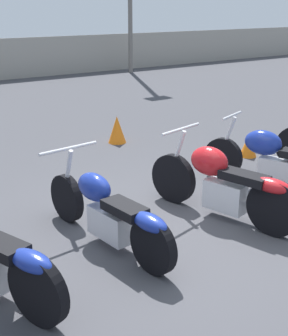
% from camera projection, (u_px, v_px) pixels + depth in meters
% --- Properties ---
extents(ground_plane, '(60.00, 60.00, 0.00)m').
position_uv_depth(ground_plane, '(167.00, 233.00, 5.24)').
color(ground_plane, '#424247').
extents(motorcycle_slot_2, '(0.73, 2.08, 0.93)m').
position_uv_depth(motorcycle_slot_2, '(108.00, 212.00, 4.87)').
color(motorcycle_slot_2, black).
rests_on(motorcycle_slot_2, ground_plane).
extents(motorcycle_slot_3, '(0.80, 2.01, 1.01)m').
position_uv_depth(motorcycle_slot_3, '(223.00, 183.00, 5.50)').
color(motorcycle_slot_3, black).
rests_on(motorcycle_slot_3, ground_plane).
extents(motorcycle_slot_4, '(0.93, 2.05, 0.95)m').
position_uv_depth(motorcycle_slot_4, '(277.00, 159.00, 6.42)').
color(motorcycle_slot_4, black).
rests_on(motorcycle_slot_4, ground_plane).
extents(traffic_cone_near, '(0.29, 0.29, 0.39)m').
position_uv_depth(traffic_cone_near, '(248.00, 145.00, 7.84)').
color(traffic_cone_near, orange).
rests_on(traffic_cone_near, ground_plane).
extents(traffic_cone_far, '(0.33, 0.33, 0.50)m').
position_uv_depth(traffic_cone_far, '(117.00, 129.00, 8.61)').
color(traffic_cone_far, orange).
rests_on(traffic_cone_far, ground_plane).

